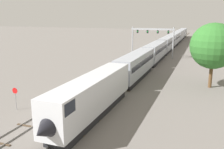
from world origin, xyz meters
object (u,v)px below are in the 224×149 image
at_px(passenger_train, 167,44).
at_px(signal_gantry, 152,35).
at_px(stop_sign, 15,95).
at_px(trackside_tree_left, 213,46).

height_order(passenger_train, signal_gantry, signal_gantry).
relative_size(stop_sign, trackside_tree_left, 0.27).
bearing_deg(signal_gantry, passenger_train, 80.29).
bearing_deg(stop_sign, trackside_tree_left, 40.08).
bearing_deg(stop_sign, signal_gantry, 80.46).
bearing_deg(trackside_tree_left, signal_gantry, 119.64).
height_order(signal_gantry, trackside_tree_left, trackside_tree_left).
relative_size(passenger_train, trackside_tree_left, 12.72).
distance_m(signal_gantry, stop_sign, 46.96).
height_order(stop_sign, trackside_tree_left, trackside_tree_left).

